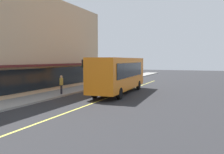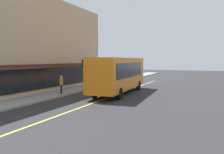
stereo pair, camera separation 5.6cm
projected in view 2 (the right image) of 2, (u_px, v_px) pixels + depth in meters
The scene contains 7 objects.
ground at pixel (111, 96), 22.13m from camera, with size 120.00×120.00×0.00m, color #28282B.
sidewalk at pixel (61, 93), 24.15m from camera, with size 80.00×2.89×0.15m, color gray.
lane_centre_stripe at pixel (111, 96), 22.13m from camera, with size 36.00×0.16×0.01m, color #D8D14C.
storefront_building at pixel (9, 46), 26.63m from camera, with size 22.45×11.48×9.74m.
bus at pixel (119, 73), 24.07m from camera, with size 11.25×3.12×3.50m.
traffic_light at pixel (84, 67), 26.82m from camera, with size 0.30×0.52×3.20m.
pedestrian_near_storefront at pixel (61, 83), 22.60m from camera, with size 0.34×0.34×1.72m.
Camera 2 is at (-20.27, -8.40, 3.31)m, focal length 39.19 mm.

